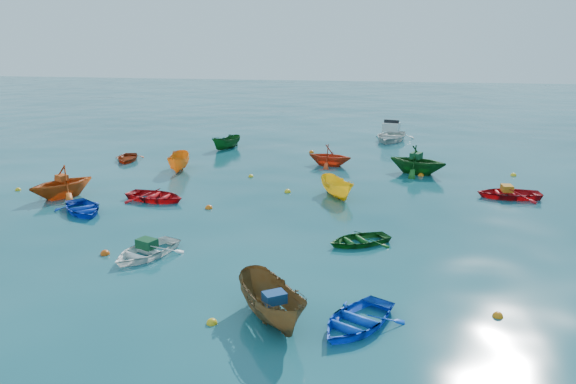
% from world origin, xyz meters
% --- Properties ---
extents(ground, '(160.00, 160.00, 0.00)m').
position_xyz_m(ground, '(0.00, 0.00, 0.00)').
color(ground, '#093B45').
rests_on(ground, ground).
extents(dinghy_blue_sw, '(3.52, 3.53, 0.60)m').
position_xyz_m(dinghy_blue_sw, '(-8.81, 1.33, 0.00)').
color(dinghy_blue_sw, '#0E37B9').
rests_on(dinghy_blue_sw, ground).
extents(dinghy_white_near, '(2.96, 3.41, 0.59)m').
position_xyz_m(dinghy_white_near, '(-3.81, -3.07, 0.00)').
color(dinghy_white_near, white).
rests_on(dinghy_white_near, ground).
extents(sampan_brown_mid, '(3.00, 3.53, 1.32)m').
position_xyz_m(sampan_brown_mid, '(1.73, -6.98, 0.00)').
color(sampan_brown_mid, brown).
rests_on(sampan_brown_mid, ground).
extents(dinghy_blue_se, '(3.18, 3.51, 0.60)m').
position_xyz_m(dinghy_blue_se, '(4.06, -6.85, 0.00)').
color(dinghy_blue_se, blue).
rests_on(dinghy_blue_se, ground).
extents(dinghy_orange_w, '(4.05, 4.20, 1.70)m').
position_xyz_m(dinghy_orange_w, '(-11.10, 3.45, 0.00)').
color(dinghy_orange_w, '#CE4F13').
rests_on(dinghy_orange_w, ground).
extents(sampan_yellow_mid, '(2.36, 3.06, 1.12)m').
position_xyz_m(sampan_yellow_mid, '(2.32, 5.95, 0.00)').
color(sampan_yellow_mid, yellow).
rests_on(sampan_yellow_mid, ground).
extents(dinghy_green_e, '(3.07, 2.86, 0.52)m').
position_xyz_m(dinghy_green_e, '(3.76, -0.40, 0.00)').
color(dinghy_green_e, '#135117').
rests_on(dinghy_green_e, ground).
extents(dinghy_red_nw, '(3.46, 2.82, 0.63)m').
position_xyz_m(dinghy_red_nw, '(-6.35, 3.76, 0.00)').
color(dinghy_red_nw, red).
rests_on(dinghy_red_nw, ground).
extents(sampan_orange_n, '(1.75, 3.24, 1.19)m').
position_xyz_m(sampan_orange_n, '(-7.47, 9.93, 0.00)').
color(sampan_orange_n, orange).
rests_on(sampan_orange_n, ground).
extents(dinghy_green_n, '(4.17, 3.93, 1.75)m').
position_xyz_m(dinghy_green_n, '(6.42, 11.68, 0.00)').
color(dinghy_green_n, '#125016').
rests_on(dinghy_green_n, ground).
extents(dinghy_red_ne, '(3.22, 2.42, 0.63)m').
position_xyz_m(dinghy_red_ne, '(10.68, 7.36, 0.00)').
color(dinghy_red_ne, red).
rests_on(dinghy_red_ne, ground).
extents(dinghy_red_far, '(2.53, 3.05, 0.55)m').
position_xyz_m(dinghy_red_far, '(-11.76, 11.95, 0.00)').
color(dinghy_red_far, '#A02C0D').
rests_on(dinghy_red_far, ground).
extents(dinghy_orange_far, '(3.19, 2.92, 1.42)m').
position_xyz_m(dinghy_orange_far, '(1.19, 12.84, 0.00)').
color(dinghy_orange_far, red).
rests_on(dinghy_orange_far, ground).
extents(sampan_green_far, '(2.10, 2.90, 1.05)m').
position_xyz_m(sampan_green_far, '(-6.57, 16.84, 0.00)').
color(sampan_green_far, '#104818').
rests_on(sampan_green_far, ground).
extents(motorboat_white, '(3.99, 4.90, 1.49)m').
position_xyz_m(motorboat_white, '(4.87, 22.28, 0.00)').
color(motorboat_white, silver).
rests_on(motorboat_white, ground).
extents(tarp_green_a, '(0.83, 0.73, 0.33)m').
position_xyz_m(tarp_green_a, '(-3.78, -2.98, 0.46)').
color(tarp_green_a, '#114524').
rests_on(tarp_green_a, dinghy_white_near).
extents(tarp_blue_a, '(0.76, 0.72, 0.29)m').
position_xyz_m(tarp_blue_a, '(1.82, -7.10, 0.80)').
color(tarp_blue_a, navy).
rests_on(tarp_blue_a, sampan_brown_mid).
extents(tarp_orange_a, '(0.73, 0.68, 0.28)m').
position_xyz_m(tarp_orange_a, '(-11.08, 3.50, 0.99)').
color(tarp_orange_a, '#CF4915').
rests_on(tarp_orange_a, dinghy_orange_w).
extents(tarp_green_b, '(0.79, 0.89, 0.35)m').
position_xyz_m(tarp_green_b, '(6.32, 11.71, 1.05)').
color(tarp_green_b, '#114724').
rests_on(tarp_green_b, dinghy_green_n).
extents(tarp_orange_b, '(0.55, 0.69, 0.32)m').
position_xyz_m(tarp_orange_b, '(10.58, 7.36, 0.48)').
color(tarp_orange_b, orange).
rests_on(tarp_orange_b, dinghy_red_ne).
extents(buoy_or_a, '(0.35, 0.35, 0.35)m').
position_xyz_m(buoy_or_a, '(-5.35, -3.18, 0.00)').
color(buoy_or_a, '#D4480B').
rests_on(buoy_or_a, ground).
extents(buoy_ye_a, '(0.31, 0.31, 0.31)m').
position_xyz_m(buoy_ye_a, '(0.09, -7.41, 0.00)').
color(buoy_ye_a, gold).
rests_on(buoy_ye_a, ground).
extents(buoy_or_b, '(0.31, 0.31, 0.31)m').
position_xyz_m(buoy_or_b, '(8.02, -5.57, 0.00)').
color(buoy_or_b, orange).
rests_on(buoy_or_b, ground).
extents(buoy_ye_b, '(0.30, 0.30, 0.30)m').
position_xyz_m(buoy_ye_b, '(-14.12, 4.21, 0.00)').
color(buoy_ye_b, gold).
rests_on(buoy_ye_b, ground).
extents(buoy_or_c, '(0.34, 0.34, 0.34)m').
position_xyz_m(buoy_or_c, '(-3.37, 2.95, 0.00)').
color(buoy_or_c, '#F05E0D').
rests_on(buoy_or_c, ground).
extents(buoy_ye_c, '(0.34, 0.34, 0.34)m').
position_xyz_m(buoy_ye_c, '(-0.27, 6.35, 0.00)').
color(buoy_ye_c, yellow).
rests_on(buoy_ye_c, ground).
extents(buoy_or_d, '(0.34, 0.34, 0.34)m').
position_xyz_m(buoy_or_d, '(6.63, 11.15, 0.00)').
color(buoy_or_d, orange).
rests_on(buoy_or_d, ground).
extents(buoy_ye_d, '(0.29, 0.29, 0.29)m').
position_xyz_m(buoy_ye_d, '(-2.91, 9.19, 0.00)').
color(buoy_ye_d, yellow).
rests_on(buoy_ye_d, ground).
extents(buoy_or_e, '(0.35, 0.35, 0.35)m').
position_xyz_m(buoy_or_e, '(-0.46, 16.55, 0.00)').
color(buoy_or_e, orange).
rests_on(buoy_or_e, ground).
extents(buoy_ye_e, '(0.34, 0.34, 0.34)m').
position_xyz_m(buoy_ye_e, '(11.86, 12.14, 0.00)').
color(buoy_ye_e, yellow).
rests_on(buoy_ye_e, ground).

